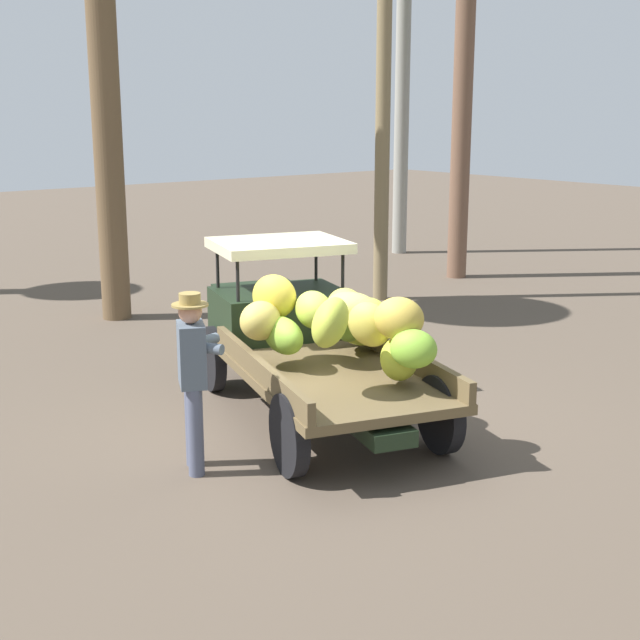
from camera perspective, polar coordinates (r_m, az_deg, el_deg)
name	(u,v)px	position (r m, az deg, el deg)	size (l,w,h in m)	color
ground_plane	(322,420)	(9.92, 0.13, -6.44)	(60.00, 60.00, 0.00)	brown
truck	(309,330)	(10.00, -0.69, -0.65)	(4.66, 2.78, 1.84)	black
farmer	(193,371)	(8.37, -8.16, -3.26)	(0.57, 0.53, 1.73)	#52576E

